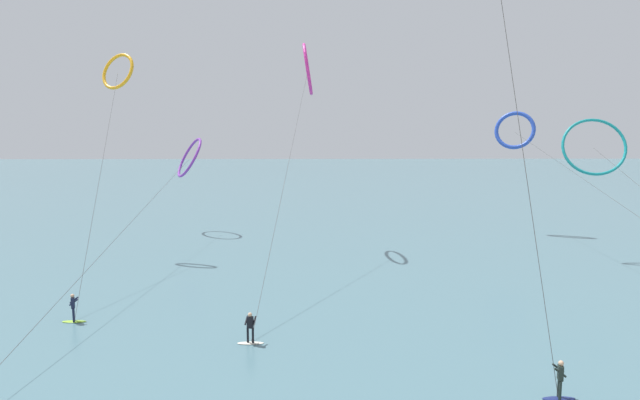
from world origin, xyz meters
name	(u,v)px	position (x,y,z in m)	size (l,w,h in m)	color
sea_water	(314,183)	(0.00, 108.90, 0.04)	(400.00, 200.00, 0.08)	#476B75
surfer_ivory	(250,330)	(-3.71, 21.69, 0.82)	(1.40, 0.61, 1.70)	silver
surfer_navy	(560,382)	(9.85, 15.71, 0.82)	(1.40, 0.64, 1.70)	navy
surfer_lime	(73,310)	(-14.45, 25.01, 0.82)	(1.40, 0.68, 1.70)	#8CC62D
kite_amber	(118,72)	(-17.70, 43.07, 16.47)	(5.19, 19.59, 18.19)	orange
kite_cobalt	(515,130)	(21.93, 52.72, 11.31)	(4.56, 43.58, 13.47)	#2647B7
kite_violet	(189,158)	(-14.00, 53.31, 8.31)	(4.54, 46.84, 10.55)	purple
kite_teal	(594,147)	(24.24, 40.66, 9.85)	(5.72, 29.55, 12.38)	teal
kite_magenta	(308,70)	(-0.81, 45.92, 17.01)	(3.47, 26.72, 19.47)	#CC288E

